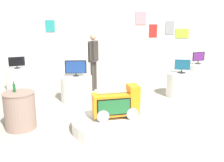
{
  "coord_description": "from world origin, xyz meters",
  "views": [
    {
      "loc": [
        -0.74,
        -4.78,
        2.32
      ],
      "look_at": [
        -0.26,
        1.02,
        0.85
      ],
      "focal_mm": 41.04,
      "sensor_mm": 36.0,
      "label": 1
    }
  ],
  "objects": [
    {
      "name": "ground_plane",
      "position": [
        0.0,
        0.0,
        0.0
      ],
      "size": [
        30.0,
        30.0,
        0.0
      ],
      "primitive_type": "plane",
      "color": "#A8A091"
    },
    {
      "name": "back_wall_display",
      "position": [
        0.0,
        5.12,
        1.56
      ],
      "size": [
        12.61,
        0.13,
        3.11
      ],
      "color": "silver",
      "rests_on": "ground"
    },
    {
      "name": "main_display_pedestal",
      "position": [
        -0.24,
        0.28,
        0.12
      ],
      "size": [
        1.86,
        1.86,
        0.24
      ],
      "primitive_type": "cylinder",
      "color": "silver",
      "rests_on": "ground"
    },
    {
      "name": "novelty_firetruck_tv",
      "position": [
        -0.23,
        0.27,
        0.52
      ],
      "size": [
        1.01,
        0.53,
        0.69
      ],
      "color": "gray",
      "rests_on": "main_display_pedestal"
    },
    {
      "name": "display_pedestal_left_rear",
      "position": [
        -1.17,
        2.25,
        0.35
      ],
      "size": [
        0.88,
        0.88,
        0.71
      ],
      "primitive_type": "cylinder",
      "color": "silver",
      "rests_on": "ground"
    },
    {
      "name": "tv_on_left_rear",
      "position": [
        -1.17,
        2.25,
        0.95
      ],
      "size": [
        0.6,
        0.17,
        0.44
      ],
      "color": "black",
      "rests_on": "display_pedestal_left_rear"
    },
    {
      "name": "display_pedestal_center_rear",
      "position": [
        1.92,
        2.41,
        0.35
      ],
      "size": [
        0.86,
        0.86,
        0.71
      ],
      "primitive_type": "cylinder",
      "color": "silver",
      "rests_on": "ground"
    },
    {
      "name": "tv_on_center_rear",
      "position": [
        1.92,
        2.4,
        0.93
      ],
      "size": [
        0.47,
        0.23,
        0.42
      ],
      "color": "black",
      "rests_on": "display_pedestal_center_rear"
    },
    {
      "name": "display_pedestal_right_rear",
      "position": [
        -3.11,
        3.52,
        0.35
      ],
      "size": [
        0.76,
        0.76,
        0.71
      ],
      "primitive_type": "cylinder",
      "color": "silver",
      "rests_on": "ground"
    },
    {
      "name": "tv_on_right_rear",
      "position": [
        -3.11,
        3.52,
        0.91
      ],
      "size": [
        0.49,
        0.19,
        0.37
      ],
      "color": "black",
      "rests_on": "display_pedestal_right_rear"
    },
    {
      "name": "display_pedestal_far_right",
      "position": [
        3.02,
        3.82,
        0.35
      ],
      "size": [
        0.81,
        0.81,
        0.71
      ],
      "primitive_type": "cylinder",
      "color": "silver",
      "rests_on": "ground"
    },
    {
      "name": "tv_on_far_right",
      "position": [
        3.02,
        3.82,
        0.94
      ],
      "size": [
        0.49,
        0.2,
        0.42
      ],
      "color": "black",
      "rests_on": "display_pedestal_far_right"
    },
    {
      "name": "side_table_round",
      "position": [
        -2.26,
        0.44,
        0.41
      ],
      "size": [
        0.67,
        0.67,
        0.8
      ],
      "color": "gray",
      "rests_on": "ground"
    },
    {
      "name": "bottle_on_side_table",
      "position": [
        -2.34,
        0.48,
        0.89
      ],
      "size": [
        0.06,
        0.06,
        0.23
      ],
      "color": "#195926",
      "rests_on": "side_table_round"
    },
    {
      "name": "shopper_browsing_near_truck",
      "position": [
        -0.66,
        3.29,
        1.07
      ],
      "size": [
        0.33,
        0.52,
        1.81
      ],
      "color": "#38332D",
      "rests_on": "ground"
    }
  ]
}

